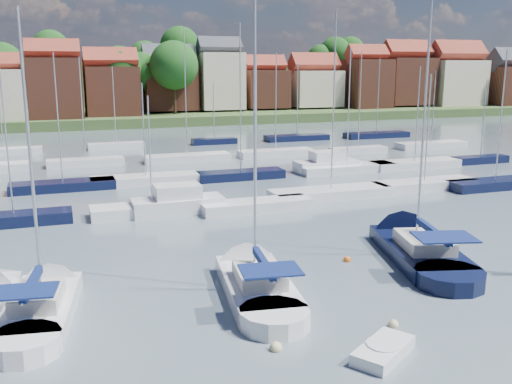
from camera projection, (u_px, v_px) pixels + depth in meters
name	position (u px, v px, depth m)	size (l,w,h in m)	color
ground	(188.00, 167.00, 64.39)	(260.00, 260.00, 0.00)	#404E57
sailboat_left	(46.00, 299.00, 26.99)	(4.53, 11.16, 14.77)	silver
sailboat_centre	(251.00, 277.00, 29.85)	(4.76, 12.24, 16.17)	silver
sailboat_navy	(408.00, 243.00, 35.67)	(7.10, 14.26, 18.99)	black
tender	(383.00, 351.00, 22.34)	(3.30, 2.83, 0.65)	silver
buoy_b	(276.00, 350.00, 22.90)	(0.51, 0.51, 0.51)	beige
buoy_c	(268.00, 330.00, 24.65)	(0.46, 0.46, 0.46)	#D85914
buoy_d	(393.00, 327.00, 24.97)	(0.45, 0.45, 0.45)	beige
buoy_e	(347.00, 261.00, 33.30)	(0.43, 0.43, 0.43)	#D85914
marina_field	(216.00, 169.00, 60.45)	(79.62, 41.41, 15.93)	silver
far_shore_town	(117.00, 91.00, 149.43)	(212.46, 90.00, 22.27)	#3C552A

